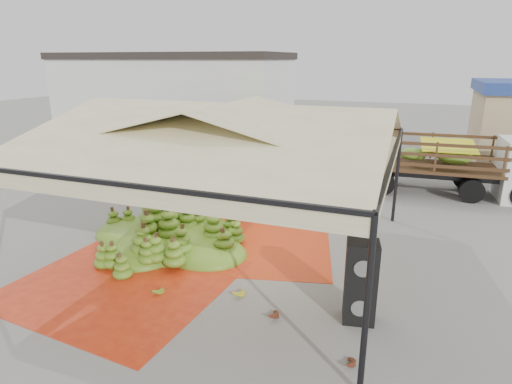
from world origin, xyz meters
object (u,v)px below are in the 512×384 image
at_px(vendor, 233,191).
at_px(truck_right, 464,160).
at_px(banana_heap, 169,227).
at_px(speaker_stack, 361,282).
at_px(truck_left, 252,138).

xyz_separation_m(vendor, truck_right, (7.36, 5.06, 0.58)).
distance_m(banana_heap, vendor, 3.11).
height_order(banana_heap, vendor, vendor).
bearing_deg(vendor, speaker_stack, 110.52).
height_order(banana_heap, truck_right, truck_right).
bearing_deg(speaker_stack, truck_left, 111.12).
relative_size(vendor, truck_left, 0.20).
relative_size(speaker_stack, vendor, 1.07).
xyz_separation_m(banana_heap, truck_left, (-0.84, 8.64, 1.03)).
bearing_deg(truck_right, truck_left, 173.66).
relative_size(speaker_stack, truck_right, 0.26).
height_order(banana_heap, truck_left, truck_left).
distance_m(banana_heap, speaker_stack, 5.78).
relative_size(vendor, truck_right, 0.24).
bearing_deg(truck_right, speaker_stack, -107.08).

